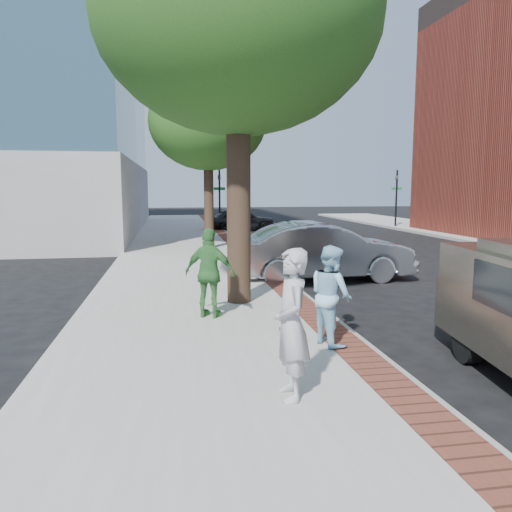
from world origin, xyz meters
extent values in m
plane|color=black|center=(0.00, 0.00, 0.00)|extent=(120.00, 120.00, 0.00)
cube|color=#9E9991|center=(-1.50, 8.00, 0.07)|extent=(5.00, 60.00, 0.15)
cube|color=brown|center=(0.70, 8.00, 0.15)|extent=(0.60, 60.00, 0.01)
cube|color=gray|center=(1.05, 8.00, 0.07)|extent=(0.10, 60.00, 0.15)
cylinder|color=black|center=(0.90, 22.00, 1.90)|extent=(0.12, 0.12, 3.80)
imported|color=black|center=(0.90, 22.00, 3.00)|extent=(0.18, 0.15, 0.90)
cube|color=#1E7238|center=(0.90, 22.00, 2.60)|extent=(0.70, 0.03, 0.18)
cylinder|color=black|center=(12.50, 22.00, 1.90)|extent=(0.12, 0.12, 3.80)
imported|color=black|center=(12.50, 22.00, 3.00)|extent=(0.18, 0.15, 0.90)
cube|color=#1E7238|center=(12.50, 22.00, 2.60)|extent=(0.70, 0.03, 0.18)
cylinder|color=black|center=(-0.60, 1.90, 2.35)|extent=(0.52, 0.52, 4.40)
ellipsoid|color=#144915|center=(-0.60, 1.90, 6.20)|extent=(6.00, 6.00, 4.92)
cylinder|color=black|center=(-0.50, 12.00, 2.08)|extent=(0.40, 0.40, 3.85)
ellipsoid|color=#144915|center=(-0.50, 12.00, 5.32)|extent=(4.80, 4.80, 3.94)
cylinder|color=gray|center=(0.73, -0.59, 0.72)|extent=(0.07, 0.07, 1.15)
cube|color=#2D3030|center=(0.73, -0.68, 1.42)|extent=(0.12, 0.14, 0.24)
cube|color=#2D3030|center=(0.73, -0.50, 1.42)|extent=(0.12, 0.14, 0.24)
sphere|color=#3F8C4C|center=(0.73, -0.68, 1.57)|extent=(0.11, 0.11, 0.11)
sphere|color=#3F8C4C|center=(0.73, -0.50, 1.57)|extent=(0.11, 0.11, 0.11)
imported|color=#A6A6AB|center=(-0.67, -3.27, 1.05)|extent=(0.44, 0.66, 1.81)
imported|color=#99D0ED|center=(0.45, -1.34, 0.95)|extent=(0.78, 0.91, 1.60)
imported|color=#3A7C38|center=(-1.33, 0.66, 1.02)|extent=(1.10, 0.83, 1.73)
imported|color=#AAACB2|center=(2.24, 4.86, 0.84)|extent=(5.12, 1.87, 1.68)
imported|color=black|center=(2.18, 21.86, 0.72)|extent=(4.40, 2.20, 1.44)
cube|color=gray|center=(3.30, -1.70, 0.76)|extent=(2.06, 1.20, 0.84)
cylinder|color=black|center=(2.36, -2.15, 0.34)|extent=(0.32, 0.70, 0.67)
cube|color=black|center=(3.36, -1.23, 1.11)|extent=(1.67, 0.25, 0.42)
camera|label=1|loc=(-2.03, -8.83, 2.65)|focal=35.00mm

